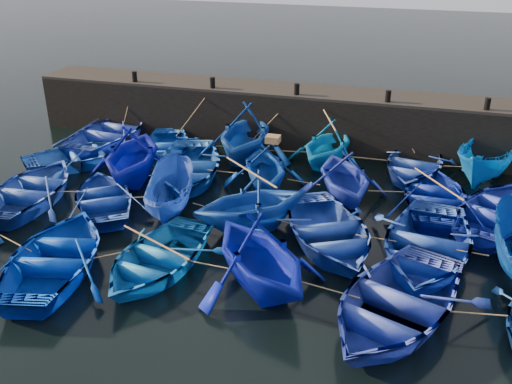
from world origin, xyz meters
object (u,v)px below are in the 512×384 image
(boat_8, at_px, (187,167))
(wooden_crate, at_px, (273,139))
(boat_13, at_px, (32,189))
(boat_0, at_px, (111,132))

(boat_8, height_order, wooden_crate, wooden_crate)
(boat_13, height_order, wooden_crate, wooden_crate)
(boat_8, xyz_separation_m, boat_13, (-4.79, -3.56, -0.04))
(wooden_crate, bearing_deg, boat_13, -156.94)
(boat_0, xyz_separation_m, wooden_crate, (8.73, -2.91, 1.56))
(boat_0, bearing_deg, boat_13, 95.93)
(boat_0, distance_m, wooden_crate, 9.33)
(boat_0, distance_m, boat_8, 5.90)
(boat_13, bearing_deg, boat_8, -149.05)
(boat_8, bearing_deg, boat_13, -159.55)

